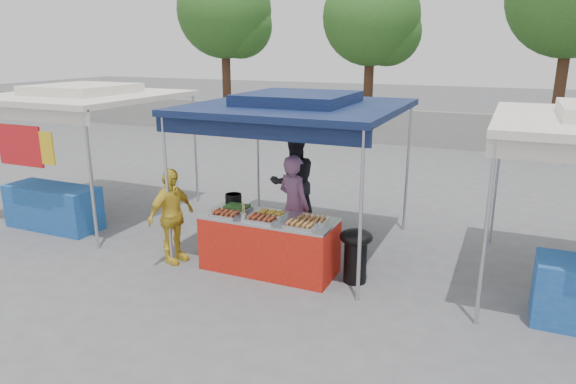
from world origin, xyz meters
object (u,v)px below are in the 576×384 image
at_px(wok_burner, 356,251).
at_px(vendor_woman, 294,206).
at_px(vendor_table, 269,244).
at_px(customer_person, 171,216).
at_px(helper_man, 294,183).
at_px(cooking_pot, 233,199).

relative_size(wok_burner, vendor_woman, 0.48).
distance_m(vendor_table, customer_person, 1.59).
height_order(helper_man, customer_person, helper_man).
bearing_deg(helper_man, wok_burner, 96.66).
bearing_deg(vendor_woman, helper_man, -44.76).
xyz_separation_m(vendor_woman, helper_man, (-0.48, 1.11, 0.07)).
distance_m(wok_burner, customer_person, 2.87).
height_order(cooking_pot, customer_person, customer_person).
bearing_deg(helper_man, cooking_pot, 34.46).
height_order(vendor_table, vendor_woman, vendor_woman).
relative_size(vendor_table, cooking_pot, 7.62).
bearing_deg(helper_man, vendor_table, 63.37).
xyz_separation_m(vendor_table, wok_burner, (1.30, 0.14, 0.05)).
xyz_separation_m(cooking_pot, helper_man, (0.44, 1.43, -0.03)).
distance_m(vendor_table, wok_burner, 1.31).
bearing_deg(vendor_table, vendor_woman, 82.21).
bearing_deg(wok_burner, customer_person, -167.62).
bearing_deg(customer_person, vendor_woman, -46.58).
relative_size(vendor_woman, helper_man, 0.93).
distance_m(vendor_table, cooking_pot, 1.04).
bearing_deg(customer_person, wok_burner, -69.59).
xyz_separation_m(vendor_table, vendor_woman, (0.10, 0.71, 0.40)).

